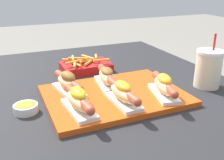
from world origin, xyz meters
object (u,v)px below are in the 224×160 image
(sauce_bowl, at_px, (26,108))
(fries_basket, at_px, (86,66))
(hot_dog_0, at_px, (78,100))
(hot_dog_1, at_px, (123,93))
(hot_dog_3, at_px, (68,83))
(hot_dog_2, at_px, (164,86))
(hot_dog_4, at_px, (107,77))
(serving_tray, at_px, (114,95))
(drink_cup, at_px, (208,69))

(sauce_bowl, height_order, fries_basket, fries_basket)
(hot_dog_0, relative_size, sauce_bowl, 2.76)
(hot_dog_1, xyz_separation_m, hot_dog_3, (-0.13, 0.15, 0.00))
(hot_dog_3, xyz_separation_m, sauce_bowl, (-0.15, -0.06, -0.04))
(hot_dog_2, bearing_deg, hot_dog_4, 132.90)
(hot_dog_4, bearing_deg, hot_dog_3, -179.08)
(serving_tray, bearing_deg, hot_dog_3, 153.71)
(serving_tray, distance_m, fries_basket, 0.31)
(hot_dog_3, bearing_deg, drink_cup, -12.57)
(serving_tray, xyz_separation_m, sauce_bowl, (-0.29, 0.01, 0.01))
(hot_dog_0, relative_size, drink_cup, 1.01)
(serving_tray, relative_size, hot_dog_4, 2.28)
(hot_dog_3, bearing_deg, hot_dog_1, -47.93)
(fries_basket, bearing_deg, hot_dog_0, -110.58)
(hot_dog_1, distance_m, hot_dog_4, 0.15)
(fries_basket, bearing_deg, hot_dog_4, -88.74)
(serving_tray, distance_m, hot_dog_1, 0.09)
(hot_dog_4, height_order, drink_cup, drink_cup)
(serving_tray, relative_size, hot_dog_2, 2.33)
(hot_dog_3, bearing_deg, hot_dog_2, -27.85)
(hot_dog_1, height_order, hot_dog_4, hot_dog_1)
(hot_dog_1, relative_size, hot_dog_3, 1.01)
(sauce_bowl, relative_size, fries_basket, 0.35)
(hot_dog_2, xyz_separation_m, drink_cup, (0.22, 0.04, 0.02))
(serving_tray, height_order, hot_dog_4, hot_dog_4)
(hot_dog_3, height_order, sauce_bowl, hot_dog_3)
(serving_tray, distance_m, sauce_bowl, 0.29)
(serving_tray, relative_size, hot_dog_1, 2.27)
(drink_cup, bearing_deg, fries_basket, 136.00)
(serving_tray, relative_size, fries_basket, 2.20)
(sauce_bowl, bearing_deg, drink_cup, -4.75)
(hot_dog_3, relative_size, sauce_bowl, 2.73)
(serving_tray, relative_size, sauce_bowl, 6.27)
(hot_dog_4, relative_size, drink_cup, 1.01)
(hot_dog_2, bearing_deg, serving_tray, 150.67)
(hot_dog_1, bearing_deg, fries_basket, 89.51)
(hot_dog_0, xyz_separation_m, hot_dog_4, (0.15, 0.15, -0.00))
(hot_dog_1, distance_m, drink_cup, 0.37)
(hot_dog_3, xyz_separation_m, fries_basket, (0.14, 0.24, -0.03))
(hot_dog_4, relative_size, fries_basket, 0.96)
(drink_cup, bearing_deg, hot_dog_1, -174.34)
(hot_dog_1, relative_size, hot_dog_4, 1.01)
(hot_dog_0, xyz_separation_m, drink_cup, (0.51, 0.03, 0.02))
(hot_dog_0, xyz_separation_m, hot_dog_3, (0.01, 0.14, 0.00))
(sauce_bowl, relative_size, drink_cup, 0.37)
(hot_dog_4, xyz_separation_m, drink_cup, (0.36, -0.11, 0.02))
(serving_tray, distance_m, hot_dog_3, 0.16)
(serving_tray, height_order, drink_cup, drink_cup)
(sauce_bowl, height_order, drink_cup, drink_cup)
(sauce_bowl, bearing_deg, hot_dog_0, -31.80)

